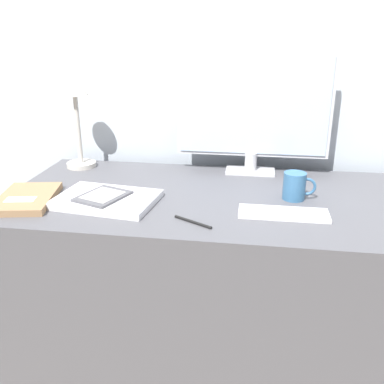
# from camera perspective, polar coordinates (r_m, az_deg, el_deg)

# --- Properties ---
(ground_plane) EXTENTS (10.00, 10.00, 0.00)m
(ground_plane) POSITION_cam_1_polar(r_m,az_deg,el_deg) (1.85, 3.53, -23.15)
(ground_plane) COLOR gray
(wall_back) EXTENTS (3.60, 0.05, 2.40)m
(wall_back) POSITION_cam_1_polar(r_m,az_deg,el_deg) (1.91, 6.02, 18.23)
(wall_back) COLOR #B2BCC6
(wall_back) RESTS_ON ground_plane
(desk) EXTENTS (1.60, 0.74, 0.71)m
(desk) POSITION_cam_1_polar(r_m,az_deg,el_deg) (1.73, 4.18, -11.66)
(desk) COLOR #4C4C51
(desk) RESTS_ON ground_plane
(monitor) EXTENTS (0.63, 0.11, 0.49)m
(monitor) POSITION_cam_1_polar(r_m,az_deg,el_deg) (1.78, 8.17, 10.75)
(monitor) COLOR #B7B7BC
(monitor) RESTS_ON desk
(keyboard) EXTENTS (0.29, 0.10, 0.01)m
(keyboard) POSITION_cam_1_polar(r_m,az_deg,el_deg) (1.43, 12.10, -2.78)
(keyboard) COLOR silver
(keyboard) RESTS_ON desk
(laptop) EXTENTS (0.37, 0.28, 0.02)m
(laptop) POSITION_cam_1_polar(r_m,az_deg,el_deg) (1.53, -11.29, -0.96)
(laptop) COLOR silver
(laptop) RESTS_ON desk
(ereader) EXTENTS (0.19, 0.21, 0.01)m
(ereader) POSITION_cam_1_polar(r_m,az_deg,el_deg) (1.51, -11.81, -0.54)
(ereader) COLOR #4C4C51
(ereader) RESTS_ON laptop
(desk_lamp) EXTENTS (0.13, 0.13, 0.39)m
(desk_lamp) POSITION_cam_1_polar(r_m,az_deg,el_deg) (1.91, -15.18, 10.68)
(desk_lamp) COLOR #BCB7AD
(desk_lamp) RESTS_ON desk
(notebook) EXTENTS (0.23, 0.31, 0.03)m
(notebook) POSITION_cam_1_polar(r_m,az_deg,el_deg) (1.61, -21.16, -0.80)
(notebook) COLOR #93704C
(notebook) RESTS_ON desk
(coffee_mug) EXTENTS (0.12, 0.08, 0.10)m
(coffee_mug) POSITION_cam_1_polar(r_m,az_deg,el_deg) (1.56, 13.58, 0.78)
(coffee_mug) COLOR #336089
(coffee_mug) RESTS_ON desk
(pen) EXTENTS (0.13, 0.08, 0.01)m
(pen) POSITION_cam_1_polar(r_m,az_deg,el_deg) (1.34, 0.12, -4.00)
(pen) COLOR black
(pen) RESTS_ON desk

